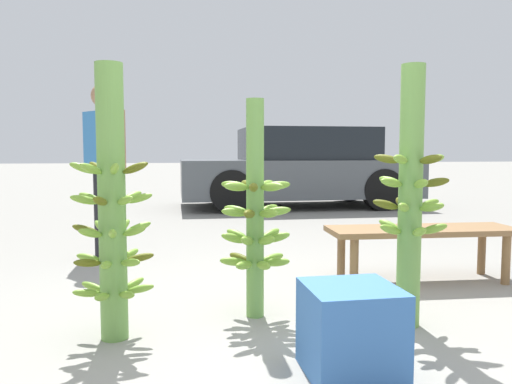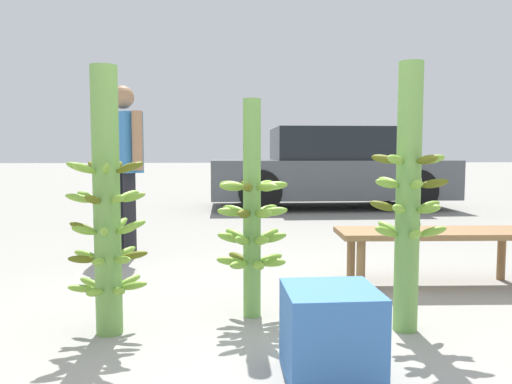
% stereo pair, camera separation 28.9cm
% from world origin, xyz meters
% --- Properties ---
extents(ground_plane, '(80.00, 80.00, 0.00)m').
position_xyz_m(ground_plane, '(0.00, 0.00, 0.00)').
color(ground_plane, gray).
extents(banana_stalk_left, '(0.41, 0.41, 1.39)m').
position_xyz_m(banana_stalk_left, '(-0.86, 0.26, 0.67)').
color(banana_stalk_left, '#6B9E47').
rests_on(banana_stalk_left, ground_plane).
extents(banana_stalk_center, '(0.42, 0.42, 1.26)m').
position_xyz_m(banana_stalk_center, '(-0.09, 0.48, 0.59)').
color(banana_stalk_center, '#6B9E47').
rests_on(banana_stalk_center, ground_plane).
extents(banana_stalk_right, '(0.41, 0.41, 1.42)m').
position_xyz_m(banana_stalk_right, '(0.72, 0.18, 0.71)').
color(banana_stalk_right, '#6B9E47').
rests_on(banana_stalk_right, ground_plane).
extents(vendor_person, '(0.44, 0.53, 1.55)m').
position_xyz_m(vendor_person, '(-1.12, 2.28, 0.92)').
color(vendor_person, black).
rests_on(vendor_person, ground_plane).
extents(market_bench, '(1.40, 0.50, 0.40)m').
position_xyz_m(market_bench, '(1.26, 1.03, 0.34)').
color(market_bench, olive).
rests_on(market_bench, ground_plane).
extents(parked_car, '(4.01, 1.85, 1.35)m').
position_xyz_m(parked_car, '(1.69, 6.07, 0.66)').
color(parked_car, '#4C5156').
rests_on(parked_car, ground_plane).
extents(produce_crate, '(0.39, 0.39, 0.39)m').
position_xyz_m(produce_crate, '(0.19, -0.34, 0.19)').
color(produce_crate, '#386BB2').
rests_on(produce_crate, ground_plane).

